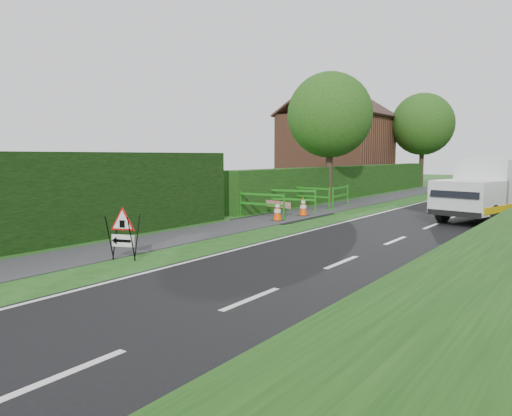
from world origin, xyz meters
The scene contains 16 objects.
ground centered at (0.00, 0.00, 0.00)m, with size 120.00×120.00×0.00m, color #174714.
footpath centered at (-3.00, 35.00, 0.01)m, with size 2.00×90.00×0.02m, color #2D2D30.
hedge_west_far centered at (-5.00, 22.00, 0.00)m, with size 1.00×24.00×1.80m, color #14380F.
house_west centered at (-10.00, 30.00, 2.90)m, with size 7.50×7.40×7.88m.
tree_nw centered at (-4.60, 18.00, 4.48)m, with size 4.40×4.40×6.70m.
tree_fw centered at (-4.60, 34.00, 4.83)m, with size 4.80×4.80×7.24m.
triangle_sign centered at (-1.74, 1.86, 0.72)m, with size 0.90×0.90×1.03m.
works_van centered at (3.75, 14.39, 1.20)m, with size 2.99×5.26×2.26m.
traffic_cone_3 centered at (-2.58, 9.79, 0.39)m, with size 0.38×0.38×0.79m.
traffic_cone_4 centered at (-2.55, 11.67, 0.39)m, with size 0.38×0.38×0.79m.
ped_barrier_0 centered at (-3.50, 10.11, 0.63)m, with size 2.07×0.40×1.00m.
ped_barrier_1 centered at (-3.60, 12.59, 0.63)m, with size 2.08×0.86×1.00m.
ped_barrier_2 centered at (-3.73, 14.42, 0.63)m, with size 2.08×0.54×1.00m.
ped_barrier_3 centered at (-2.80, 15.63, 0.63)m, with size 0.55×2.08×1.00m.
redwhite_plank centered at (-3.50, 11.30, 0.00)m, with size 1.50×0.04×0.25m, color red.
hatchback_car centered at (1.39, 24.18, 0.68)m, with size 1.61×3.99×1.36m, color silver.
Camera 1 is at (7.20, -5.60, 2.40)m, focal length 35.00 mm.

